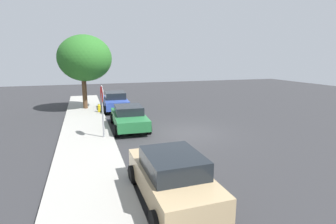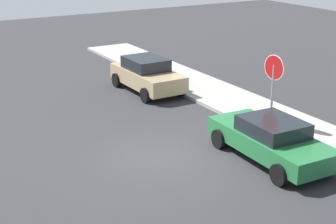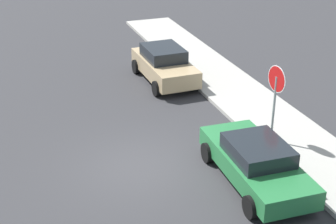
{
  "view_description": "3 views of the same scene",
  "coord_description": "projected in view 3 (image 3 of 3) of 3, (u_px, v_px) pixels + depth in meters",
  "views": [
    {
      "loc": [
        -13.16,
        5.37,
        4.16
      ],
      "look_at": [
        -1.04,
        1.46,
        1.49
      ],
      "focal_mm": 28.0,
      "sensor_mm": 36.0,
      "label": 1
    },
    {
      "loc": [
        13.12,
        -7.28,
        6.71
      ],
      "look_at": [
        -0.86,
        0.89,
        1.08
      ],
      "focal_mm": 55.0,
      "sensor_mm": 36.0,
      "label": 2
    },
    {
      "loc": [
        13.21,
        -3.86,
        8.36
      ],
      "look_at": [
        -1.11,
        1.33,
        1.17
      ],
      "focal_mm": 55.0,
      "sensor_mm": 36.0,
      "label": 3
    }
  ],
  "objects": [
    {
      "name": "sidewalk_curb",
      "position": [
        291.0,
        137.0,
        17.63
      ],
      "size": [
        32.0,
        2.67,
        0.14
      ],
      "primitive_type": "cube",
      "color": "#9E9B93",
      "rests_on": "ground_plane"
    },
    {
      "name": "parked_car_tan",
      "position": [
        164.0,
        64.0,
        22.14
      ],
      "size": [
        4.1,
        2.0,
        1.51
      ],
      "color": "tan",
      "rests_on": "ground_plane"
    },
    {
      "name": "ground_plane",
      "position": [
        140.0,
        166.0,
        15.99
      ],
      "size": [
        60.0,
        60.0,
        0.0
      ],
      "primitive_type": "plane",
      "color": "#2D2D30"
    },
    {
      "name": "parked_car_green",
      "position": [
        256.0,
        162.0,
        14.91
      ],
      "size": [
        4.51,
        2.1,
        1.34
      ],
      "color": "#236B38",
      "rests_on": "ground_plane"
    },
    {
      "name": "stop_sign",
      "position": [
        276.0,
        91.0,
        16.44
      ],
      "size": [
        0.89,
        0.1,
        2.8
      ],
      "color": "gray",
      "rests_on": "ground_plane"
    }
  ]
}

